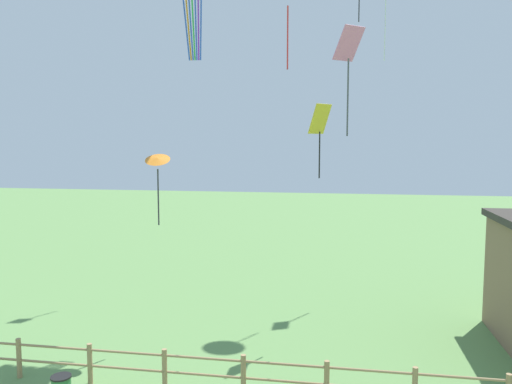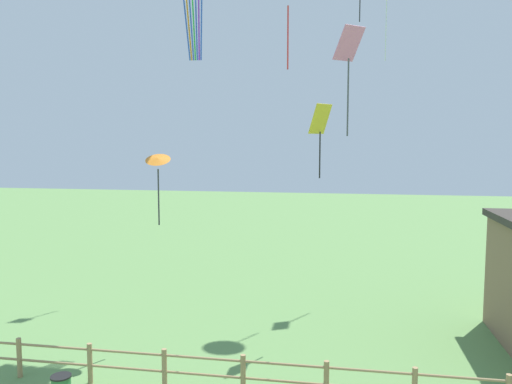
# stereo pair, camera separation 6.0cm
# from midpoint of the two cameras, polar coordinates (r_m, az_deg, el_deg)

# --- Properties ---
(wooden_fence) EXTENTS (21.97, 0.14, 1.15)m
(wooden_fence) POSITION_cam_midpoint_polar(r_m,az_deg,el_deg) (14.02, -1.36, -19.97)
(wooden_fence) COLOR #9E7F56
(wooden_fence) RESTS_ON ground_plane
(kite_orange_delta) EXTENTS (0.95, 0.90, 2.43)m
(kite_orange_delta) POSITION_cam_midpoint_polar(r_m,az_deg,el_deg) (16.89, -11.04, 3.31)
(kite_orange_delta) COLOR orange
(kite_pink_diamond) EXTENTS (0.98, 0.96, 3.23)m
(kite_pink_diamond) POSITION_cam_midpoint_polar(r_m,az_deg,el_deg) (15.78, 10.66, 14.90)
(kite_pink_diamond) COLOR pink
(kite_green_diamond) EXTENTS (0.79, 0.73, 3.59)m
(kite_green_diamond) POSITION_cam_midpoint_polar(r_m,az_deg,el_deg) (25.05, 14.77, 20.02)
(kite_green_diamond) COLOR green
(kite_yellow_diamond) EXTENTS (0.81, 0.86, 2.56)m
(kite_yellow_diamond) POSITION_cam_midpoint_polar(r_m,az_deg,el_deg) (17.52, 7.45, 7.49)
(kite_yellow_diamond) COLOR yellow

